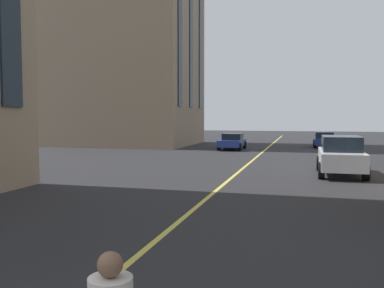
# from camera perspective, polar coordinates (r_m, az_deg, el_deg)

# --- Properties ---
(lane_centre_line) EXTENTS (80.00, 0.16, 0.01)m
(lane_centre_line) POSITION_cam_1_polar(r_m,az_deg,el_deg) (22.72, 6.89, -3.36)
(lane_centre_line) COLOR #D8C64C
(lane_centre_line) RESTS_ON ground_plane
(car_white_parked_b) EXTENTS (4.70, 2.14, 1.88)m
(car_white_parked_b) POSITION_cam_1_polar(r_m,az_deg,el_deg) (21.28, 19.62, -1.43)
(car_white_parked_b) COLOR silver
(car_white_parked_b) RESTS_ON ground_plane
(car_blue_parked_a) EXTENTS (4.40, 1.95, 1.37)m
(car_blue_parked_a) POSITION_cam_1_polar(r_m,az_deg,el_deg) (35.75, 5.52, 0.38)
(car_blue_parked_a) COLOR navy
(car_blue_parked_a) RESTS_ON ground_plane
(car_blue_trailing) EXTENTS (3.90, 1.89, 1.40)m
(car_blue_trailing) POSITION_cam_1_polar(r_m,az_deg,el_deg) (39.96, 17.55, 0.57)
(car_blue_trailing) COLOR navy
(car_blue_trailing) RESTS_ON ground_plane
(building_left_far) EXTENTS (11.14, 13.50, 26.32)m
(building_left_far) POSITION_cam_1_polar(r_m,az_deg,el_deg) (44.03, -9.01, 17.33)
(building_left_far) COLOR gray
(building_left_far) RESTS_ON ground_plane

